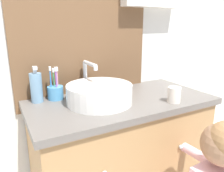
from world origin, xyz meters
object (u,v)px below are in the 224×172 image
Objects in this scene: toothbrush_holder at (55,92)px; drinking_cup at (174,95)px; soap_dispenser at (36,87)px; sink_basin at (99,93)px.

drinking_cup is at bearing -32.81° from toothbrush_holder.
soap_dispenser is (-0.10, -0.00, 0.04)m from toothbrush_holder.
sink_basin is at bearing -30.10° from soap_dispenser.
toothbrush_holder is 0.11m from soap_dispenser.
toothbrush_holder is at bearing 138.41° from sink_basin.
soap_dispenser is (-0.29, 0.17, 0.03)m from sink_basin.
sink_basin reaches higher than soap_dispenser.
sink_basin is at bearing -41.59° from toothbrush_holder.
sink_basin is at bearing 152.77° from drinking_cup.
soap_dispenser is at bearing -179.39° from toothbrush_holder.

